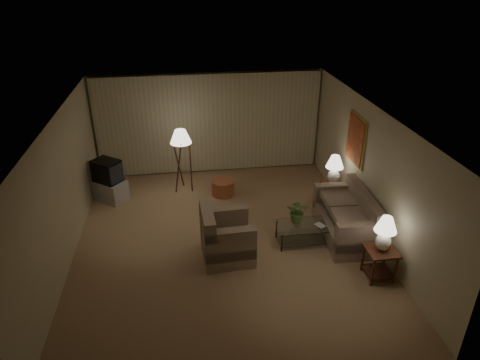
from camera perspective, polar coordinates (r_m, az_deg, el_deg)
name	(u,v)px	position (r m, az deg, el deg)	size (l,w,h in m)	color
ground	(224,240)	(9.00, -2.09, -7.97)	(7.00, 7.00, 0.00)	tan
room_shell	(217,135)	(9.52, -3.14, 5.95)	(6.04, 7.02, 2.72)	#BEB492
sofa	(345,220)	(9.16, 13.83, -5.15)	(1.90, 1.08, 0.80)	gray
armchair	(227,238)	(8.31, -1.71, -7.71)	(1.08, 1.04, 0.84)	gray
side_table_near	(380,258)	(8.21, 18.18, -9.88)	(0.53, 0.53, 0.60)	#36190E
side_table_far	(332,191)	(10.21, 12.15, -1.45)	(0.49, 0.41, 0.60)	#36190E
table_lamp_near	(385,231)	(7.88, 18.79, -6.43)	(0.39, 0.39, 0.68)	white
table_lamp_far	(334,167)	(9.94, 12.49, 1.67)	(0.40, 0.40, 0.70)	white
coffee_table	(304,231)	(8.87, 8.48, -6.72)	(1.16, 0.63, 0.41)	silver
tv_cabinet	(110,190)	(10.81, -16.96, -1.29)	(0.94, 0.89, 0.50)	#A1A1A4
crt_tv	(107,171)	(10.59, -17.33, 1.18)	(0.76, 0.73, 0.53)	black
floor_lamp	(182,159)	(10.62, -7.73, 2.74)	(0.52, 0.52, 1.61)	#36190E
ottoman	(223,187)	(10.61, -2.29, -0.98)	(0.56, 0.56, 0.37)	#AE6A3B
vase	(297,223)	(8.72, 7.62, -5.68)	(0.13, 0.13, 0.14)	white
flowers	(298,210)	(8.55, 7.74, -3.92)	(0.44, 0.38, 0.48)	#557F38
book	(317,227)	(8.78, 10.29, -6.12)	(0.15, 0.20, 0.02)	olive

